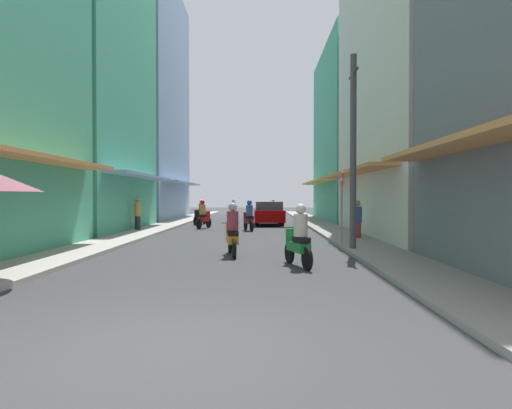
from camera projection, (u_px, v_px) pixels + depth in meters
ground_plane at (242, 230)px, 23.64m from camera, size 98.22×98.22×0.00m
sidewalk_left at (155, 229)px, 23.71m from camera, size 1.79×52.65×0.12m
sidewalk_right at (329, 229)px, 23.58m from camera, size 1.79×52.65×0.12m
building_left_mid at (74, 85)px, 22.71m from camera, size 7.05×9.99×14.89m
building_left_far at (138, 103)px, 34.32m from camera, size 7.05×11.97×17.94m
building_right_mid at (432, 31)px, 19.47m from camera, size 7.05×12.31×17.96m
building_right_far at (365, 135)px, 32.21m from camera, size 7.05×11.99×12.36m
motorbike_green at (298, 239)px, 11.12m from camera, size 0.69×1.76×1.58m
motorbike_white at (274, 209)px, 36.63m from camera, size 0.77×1.74×1.58m
motorbike_silver at (234, 209)px, 37.58m from camera, size 0.70×1.76×1.58m
motorbike_black at (200, 213)px, 27.87m from camera, size 0.72×1.75×1.58m
motorbike_maroon at (249, 217)px, 22.91m from camera, size 0.70×1.76×1.58m
motorbike_orange at (232, 232)px, 13.18m from camera, size 0.58×1.80×1.58m
motorbike_red at (204, 216)px, 24.57m from camera, size 0.73×1.75×1.58m
parked_car at (269, 213)px, 27.42m from camera, size 1.90×4.16×1.45m
pedestrian_foreground at (358, 221)px, 17.70m from camera, size 0.34×0.34×1.61m
pedestrian_far at (138, 212)px, 22.23m from camera, size 0.44×0.44×1.76m
utility_pole at (353, 151)px, 14.08m from camera, size 0.20×1.20×6.23m
street_sign_no_entry at (342, 198)px, 15.59m from camera, size 0.07×0.60×2.65m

